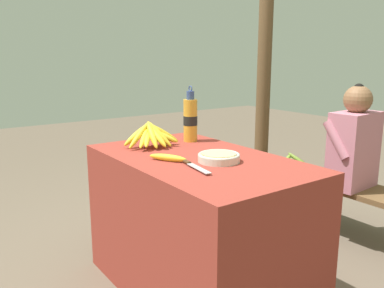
{
  "coord_description": "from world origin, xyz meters",
  "views": [
    {
      "loc": [
        1.61,
        -1.19,
        1.25
      ],
      "look_at": [
        -0.13,
        0.05,
        0.78
      ],
      "focal_mm": 38.0,
      "sensor_mm": 36.0,
      "label": 1
    }
  ],
  "objects_px": {
    "banana_bunch_green": "(293,161)",
    "support_post_near": "(264,72)",
    "banana_bunch_ripe": "(152,135)",
    "serving_bowl": "(219,157)",
    "knife": "(193,165)",
    "seated_vendor": "(347,154)",
    "loose_banana_front": "(168,158)",
    "water_bottle": "(190,119)",
    "wooden_bench": "(344,191)"
  },
  "relations": [
    {
      "from": "knife",
      "to": "seated_vendor",
      "type": "distance_m",
      "value": 1.33
    },
    {
      "from": "water_bottle",
      "to": "banana_bunch_green",
      "type": "height_order",
      "value": "water_bottle"
    },
    {
      "from": "wooden_bench",
      "to": "support_post_near",
      "type": "bearing_deg",
      "value": 169.33
    },
    {
      "from": "banana_bunch_green",
      "to": "serving_bowl",
      "type": "bearing_deg",
      "value": -65.48
    },
    {
      "from": "banana_bunch_ripe",
      "to": "banana_bunch_green",
      "type": "bearing_deg",
      "value": 93.18
    },
    {
      "from": "serving_bowl",
      "to": "seated_vendor",
      "type": "xyz_separation_m",
      "value": [
        -0.06,
        1.15,
        -0.16
      ]
    },
    {
      "from": "wooden_bench",
      "to": "banana_bunch_green",
      "type": "height_order",
      "value": "banana_bunch_green"
    },
    {
      "from": "wooden_bench",
      "to": "seated_vendor",
      "type": "bearing_deg",
      "value": -59.54
    },
    {
      "from": "support_post_near",
      "to": "water_bottle",
      "type": "bearing_deg",
      "value": -63.68
    },
    {
      "from": "seated_vendor",
      "to": "serving_bowl",
      "type": "bearing_deg",
      "value": 89.19
    },
    {
      "from": "banana_bunch_ripe",
      "to": "loose_banana_front",
      "type": "xyz_separation_m",
      "value": [
        0.31,
        -0.09,
        -0.05
      ]
    },
    {
      "from": "banana_bunch_ripe",
      "to": "support_post_near",
      "type": "relative_size",
      "value": 0.15
    },
    {
      "from": "banana_bunch_ripe",
      "to": "banana_bunch_green",
      "type": "xyz_separation_m",
      "value": [
        -0.07,
        1.29,
        -0.36
      ]
    },
    {
      "from": "serving_bowl",
      "to": "knife",
      "type": "relative_size",
      "value": 0.85
    },
    {
      "from": "loose_banana_front",
      "to": "banana_bunch_green",
      "type": "relative_size",
      "value": 0.63
    },
    {
      "from": "banana_bunch_ripe",
      "to": "serving_bowl",
      "type": "xyz_separation_m",
      "value": [
        0.47,
        0.1,
        -0.05
      ]
    },
    {
      "from": "banana_bunch_ripe",
      "to": "knife",
      "type": "bearing_deg",
      "value": -7.25
    },
    {
      "from": "loose_banana_front",
      "to": "support_post_near",
      "type": "relative_size",
      "value": 0.09
    },
    {
      "from": "water_bottle",
      "to": "seated_vendor",
      "type": "bearing_deg",
      "value": 67.02
    },
    {
      "from": "knife",
      "to": "water_bottle",
      "type": "bearing_deg",
      "value": 154.15
    },
    {
      "from": "water_bottle",
      "to": "seated_vendor",
      "type": "distance_m",
      "value": 1.1
    },
    {
      "from": "serving_bowl",
      "to": "wooden_bench",
      "type": "xyz_separation_m",
      "value": [
        -0.08,
        1.19,
        -0.43
      ]
    },
    {
      "from": "banana_bunch_ripe",
      "to": "support_post_near",
      "type": "distance_m",
      "value": 1.62
    },
    {
      "from": "knife",
      "to": "seated_vendor",
      "type": "relative_size",
      "value": 0.23
    },
    {
      "from": "seated_vendor",
      "to": "banana_bunch_green",
      "type": "relative_size",
      "value": 3.52
    },
    {
      "from": "banana_bunch_ripe",
      "to": "serving_bowl",
      "type": "height_order",
      "value": "banana_bunch_ripe"
    },
    {
      "from": "seated_vendor",
      "to": "banana_bunch_green",
      "type": "distance_m",
      "value": 0.51
    },
    {
      "from": "banana_bunch_ripe",
      "to": "water_bottle",
      "type": "bearing_deg",
      "value": 91.73
    },
    {
      "from": "banana_bunch_ripe",
      "to": "support_post_near",
      "type": "bearing_deg",
      "value": 112.29
    },
    {
      "from": "knife",
      "to": "seated_vendor",
      "type": "xyz_separation_m",
      "value": [
        -0.07,
        1.32,
        -0.14
      ]
    },
    {
      "from": "water_bottle",
      "to": "wooden_bench",
      "type": "xyz_separation_m",
      "value": [
        0.4,
        1.02,
        -0.54
      ]
    },
    {
      "from": "serving_bowl",
      "to": "support_post_near",
      "type": "distance_m",
      "value": 1.78
    },
    {
      "from": "water_bottle",
      "to": "serving_bowl",
      "type": "bearing_deg",
      "value": -19.2
    },
    {
      "from": "banana_bunch_green",
      "to": "wooden_bench",
      "type": "bearing_deg",
      "value": 0.43
    },
    {
      "from": "banana_bunch_ripe",
      "to": "loose_banana_front",
      "type": "relative_size",
      "value": 1.74
    },
    {
      "from": "knife",
      "to": "serving_bowl",
      "type": "bearing_deg",
      "value": 101.87
    },
    {
      "from": "banana_bunch_green",
      "to": "support_post_near",
      "type": "xyz_separation_m",
      "value": [
        -0.53,
        0.19,
        0.66
      ]
    },
    {
      "from": "banana_bunch_ripe",
      "to": "seated_vendor",
      "type": "relative_size",
      "value": 0.31
    },
    {
      "from": "serving_bowl",
      "to": "wooden_bench",
      "type": "relative_size",
      "value": 0.11
    },
    {
      "from": "loose_banana_front",
      "to": "seated_vendor",
      "type": "height_order",
      "value": "seated_vendor"
    },
    {
      "from": "knife",
      "to": "support_post_near",
      "type": "bearing_deg",
      "value": 133.52
    },
    {
      "from": "banana_bunch_ripe",
      "to": "wooden_bench",
      "type": "xyz_separation_m",
      "value": [
        0.39,
        1.29,
        -0.48
      ]
    },
    {
      "from": "banana_bunch_green",
      "to": "water_bottle",
      "type": "bearing_deg",
      "value": -86.44
    },
    {
      "from": "water_bottle",
      "to": "support_post_near",
      "type": "height_order",
      "value": "support_post_near"
    },
    {
      "from": "loose_banana_front",
      "to": "knife",
      "type": "bearing_deg",
      "value": 11.48
    },
    {
      "from": "serving_bowl",
      "to": "banana_bunch_green",
      "type": "relative_size",
      "value": 0.67
    },
    {
      "from": "banana_bunch_ripe",
      "to": "support_post_near",
      "type": "xyz_separation_m",
      "value": [
        -0.61,
        1.48,
        0.3
      ]
    },
    {
      "from": "banana_bunch_ripe",
      "to": "knife",
      "type": "height_order",
      "value": "banana_bunch_ripe"
    },
    {
      "from": "banana_bunch_ripe",
      "to": "water_bottle",
      "type": "distance_m",
      "value": 0.28
    },
    {
      "from": "banana_bunch_green",
      "to": "support_post_near",
      "type": "bearing_deg",
      "value": 160.33
    }
  ]
}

